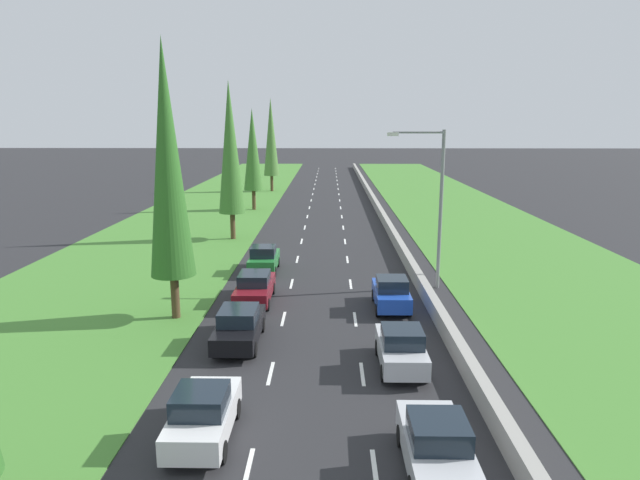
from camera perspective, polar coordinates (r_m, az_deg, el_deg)
ground_plane at (r=59.36m, az=0.50°, el=2.89°), size 300.00×300.00×0.00m
grass_verge_left at (r=60.79m, az=-11.53°, el=2.88°), size 14.00×140.00×0.04m
grass_verge_right at (r=60.96m, az=14.13°, el=2.79°), size 14.00×140.00×0.04m
median_barrier at (r=59.53m, az=6.00°, el=3.27°), size 0.44×120.00×0.85m
lane_markings at (r=59.36m, az=0.50°, el=2.90°), size 3.64×116.00×0.01m
silver_hatchback_right_lane at (r=16.30m, az=11.83°, el=-19.90°), size 1.74×3.90×1.72m
white_hatchback_left_lane_second at (r=17.73m, az=-11.91°, el=-17.10°), size 1.74×3.90×1.72m
silver_hatchback_right_lane_third at (r=22.08m, az=8.33°, el=-10.91°), size 1.74×3.90×1.72m
black_sedan_left_lane at (r=24.37m, az=-8.30°, el=-8.73°), size 1.82×4.50×1.64m
maroon_sedan_left_lane at (r=29.73m, az=-6.72°, el=-4.85°), size 1.82×4.50×1.64m
green_hatchback_left_lane at (r=35.61m, az=-5.79°, el=-1.96°), size 1.74×3.90×1.72m
blue_hatchback_right_lane at (r=28.69m, az=7.32°, el=-5.44°), size 1.74×3.90×1.72m
poplar_tree_second at (r=26.77m, az=-15.39°, el=7.85°), size 2.13×2.13×13.19m
poplar_tree_third at (r=45.15m, az=-9.20°, el=9.30°), size 2.12×2.12×12.66m
poplar_tree_fourth at (r=60.61m, az=-6.93°, el=9.17°), size 2.07×2.07×10.89m
poplar_tree_fifth at (r=77.22m, az=-5.05°, el=10.47°), size 2.12×2.12×12.69m
street_light_mast at (r=31.81m, az=11.73°, el=4.24°), size 3.20×0.28×9.00m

